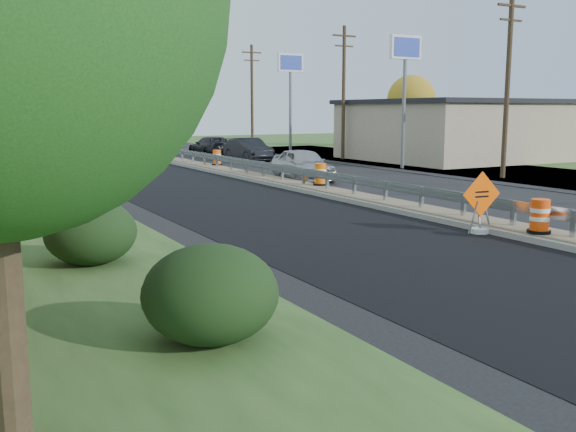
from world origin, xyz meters
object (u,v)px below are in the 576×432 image
barrel_median_near (540,217)px  barrel_median_mid (321,175)px  car_dark_far (211,146)px  barrel_median_far (217,158)px  barrel_shoulder_far (240,149)px  car_silver (303,164)px  car_dark_mid (248,150)px  caution_sign (480,218)px

barrel_median_near → barrel_median_mid: barrel_median_mid is taller
barrel_median_mid → car_dark_far: 22.64m
barrel_median_far → barrel_shoulder_far: 14.47m
car_silver → car_dark_far: bearing=88.2°
car_silver → car_dark_mid: (2.79, 12.27, 0.01)m
caution_sign → car_silver: (2.70, 14.72, 0.36)m
car_silver → car_dark_mid: bearing=83.2°
barrel_median_far → car_dark_mid: 5.74m
barrel_median_far → barrel_shoulder_far: size_ratio=1.12×
car_dark_far → car_dark_mid: bearing=92.8°
barrel_shoulder_far → car_dark_far: (-3.54, -2.31, 0.38)m
car_silver → car_dark_mid: 12.59m
barrel_median_far → caution_sign: bearing=-93.6°
barrel_shoulder_far → caution_sign: bearing=-103.9°
barrel_shoulder_far → car_dark_far: 4.24m
barrel_median_mid → caution_sign: bearing=-96.9°
car_silver → caution_sign: bearing=-94.3°
car_silver → barrel_median_mid: bearing=-103.4°
caution_sign → barrel_median_mid: 10.89m
car_silver → barrel_median_near: bearing=-91.4°
barrel_median_near → car_silver: (2.15, 16.31, 0.14)m
caution_sign → car_silver: bearing=85.7°
car_dark_mid → barrel_median_near: bearing=-99.4°
barrel_median_near → car_dark_mid: 29.01m
caution_sign → barrel_median_near: caution_sign is taller
caution_sign → barrel_shoulder_far: bearing=82.2°
barrel_median_mid → car_dark_far: bearing=80.0°
car_dark_mid → car_dark_far: 6.12m
car_dark_far → barrel_median_far: bearing=69.9°
car_silver → barrel_shoulder_far: bearing=79.7°
barrel_median_near → barrel_median_far: barrel_median_near is taller
barrel_median_near → barrel_shoulder_far: size_ratio=1.13×
barrel_median_near → car_dark_far: bearing=82.3°
barrel_median_near → barrel_shoulder_far: barrel_median_near is taller
barrel_median_mid → barrel_median_far: (0.14, 12.12, -0.03)m
caution_sign → barrel_shoulder_far: 36.48m
barrel_median_near → car_dark_mid: (4.94, 28.58, 0.15)m
barrel_median_far → barrel_shoulder_far: barrel_median_far is taller
barrel_median_near → car_dark_mid: size_ratio=0.18×
barrel_median_near → barrel_median_far: bearing=87.9°
barrel_median_mid → car_dark_mid: bearing=75.5°
barrel_median_near → barrel_median_far: 24.54m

